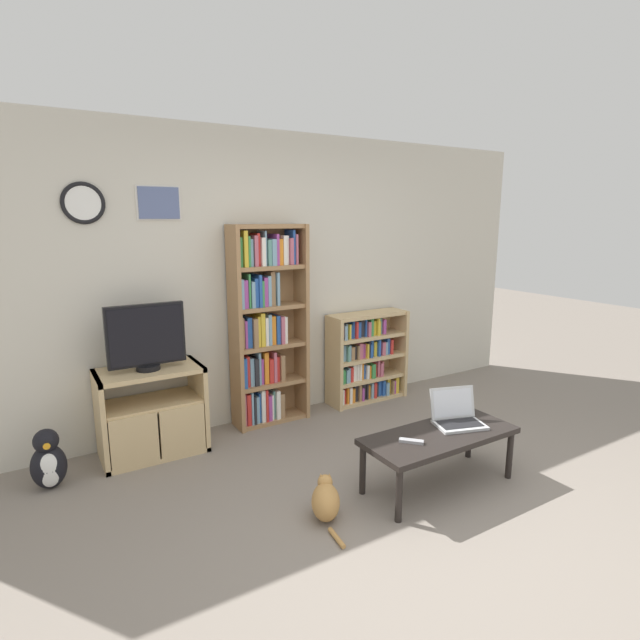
# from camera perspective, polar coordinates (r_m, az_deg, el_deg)

# --- Properties ---
(ground_plane) EXTENTS (18.00, 18.00, 0.00)m
(ground_plane) POSITION_cam_1_polar(r_m,az_deg,el_deg) (3.24, 13.50, -23.57)
(ground_plane) COLOR gray
(wall_back) EXTENTS (6.16, 0.09, 2.60)m
(wall_back) POSITION_cam_1_polar(r_m,az_deg,el_deg) (4.58, -6.32, 4.73)
(wall_back) COLOR beige
(wall_back) RESTS_ON ground_plane
(tv_stand) EXTENTS (0.79, 0.44, 0.70)m
(tv_stand) POSITION_cam_1_polar(r_m,az_deg,el_deg) (4.20, -18.62, -9.94)
(tv_stand) COLOR tan
(tv_stand) RESTS_ON ground_plane
(television) EXTENTS (0.58, 0.18, 0.51)m
(television) POSITION_cam_1_polar(r_m,az_deg,el_deg) (4.01, -19.25, -1.90)
(television) COLOR black
(television) RESTS_ON tv_stand
(bookshelf_tall) EXTENTS (0.68, 0.26, 1.79)m
(bookshelf_tall) POSITION_cam_1_polar(r_m,az_deg,el_deg) (4.47, -6.39, -0.68)
(bookshelf_tall) COLOR #9E754C
(bookshelf_tall) RESTS_ON ground_plane
(bookshelf_short) EXTENTS (0.85, 0.28, 0.91)m
(bookshelf_short) POSITION_cam_1_polar(r_m,az_deg,el_deg) (5.12, 4.99, -4.45)
(bookshelf_short) COLOR tan
(bookshelf_short) RESTS_ON ground_plane
(coffee_table) EXTENTS (1.11, 0.46, 0.39)m
(coffee_table) POSITION_cam_1_polar(r_m,az_deg,el_deg) (3.64, 13.50, -13.07)
(coffee_table) COLOR black
(coffee_table) RESTS_ON ground_plane
(laptop) EXTENTS (0.41, 0.36, 0.25)m
(laptop) POSITION_cam_1_polar(r_m,az_deg,el_deg) (3.78, 15.35, -10.48)
(laptop) COLOR #B7BABC
(laptop) RESTS_ON coffee_table
(remote_near_laptop) EXTENTS (0.14, 0.15, 0.02)m
(remote_near_laptop) POSITION_cam_1_polar(r_m,az_deg,el_deg) (3.44, 10.40, -13.46)
(remote_near_laptop) COLOR #99999E
(remote_near_laptop) RESTS_ON coffee_table
(cat) EXTENTS (0.28, 0.47, 0.27)m
(cat) POSITION_cam_1_polar(r_m,az_deg,el_deg) (3.32, 0.65, -19.90)
(cat) COLOR #B78447
(cat) RESTS_ON ground_plane
(penguin_figurine) EXTENTS (0.23, 0.21, 0.43)m
(penguin_figurine) POSITION_cam_1_polar(r_m,az_deg,el_deg) (4.04, -28.62, -14.03)
(penguin_figurine) COLOR black
(penguin_figurine) RESTS_ON ground_plane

